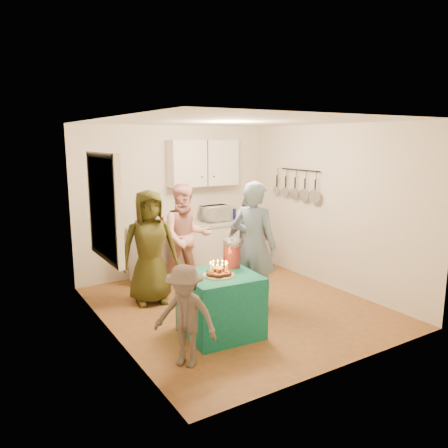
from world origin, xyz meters
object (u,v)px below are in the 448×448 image
man_birthday (254,245)px  punch_jar (232,254)px  party_table (220,304)px  microwave (216,214)px  woman_back_right (248,241)px  counter (194,250)px  woman_back_left (150,247)px  woman_back_center (186,237)px  child_near_left (185,316)px

man_birthday → punch_jar: bearing=91.3°
party_table → punch_jar: punch_jar is taller
microwave → woman_back_right: 1.03m
counter → microwave: bearing=0.0°
punch_jar → woman_back_left: size_ratio=0.20×
microwave → punch_jar: 2.38m
counter → man_birthday: bearing=-90.2°
woman_back_left → woman_back_center: 0.77m
counter → man_birthday: size_ratio=1.21×
counter → woman_back_center: woman_back_center is taller
counter → child_near_left: child_near_left is taller
man_birthday → microwave: bearing=-41.9°
microwave → woman_back_center: size_ratio=0.30×
party_table → child_near_left: (-0.71, -0.47, 0.17)m
man_birthday → woman_back_right: (0.49, 0.85, -0.16)m
woman_back_left → child_near_left: bearing=-90.6°
woman_back_center → woman_back_right: (0.93, -0.36, -0.10)m
counter → man_birthday: (-0.01, -1.83, 0.48)m
microwave → woman_back_right: size_ratio=0.34×
party_table → woman_back_right: bearing=45.1°
microwave → child_near_left: 3.50m
counter → punch_jar: bearing=-104.9°
woman_back_right → child_near_left: woman_back_right is taller
microwave → man_birthday: man_birthday is taller
woman_back_center → child_near_left: bearing=-102.7°
party_table → child_near_left: 0.87m
woman_back_center → counter: bearing=68.4°
child_near_left → party_table: bearing=86.3°
party_table → woman_back_right: woman_back_right is taller
microwave → woman_back_center: woman_back_center is taller
counter → woman_back_right: bearing=-64.0°
counter → punch_jar: (-0.57, -2.14, 0.50)m
microwave → party_table: (-1.32, -2.33, -0.67)m
counter → punch_jar: 2.27m
punch_jar → child_near_left: child_near_left is taller
woman_back_left → child_near_left: 1.97m
party_table → woman_back_right: size_ratio=0.57×
microwave → woman_back_left: bearing=-155.3°
party_table → microwave: bearing=60.4°
punch_jar → woman_back_center: woman_back_center is taller
party_table → woman_back_left: size_ratio=0.51×
woman_back_right → party_table: bearing=-139.6°
woman_back_left → woman_back_right: (1.66, -0.09, -0.09)m
counter → man_birthday: 1.89m
microwave → punch_jar: microwave is taller
party_table → man_birthday: bearing=30.2°
microwave → woman_back_left: size_ratio=0.30×
microwave → man_birthday: bearing=-108.3°
woman_back_left → woman_back_center: (0.72, 0.27, 0.01)m
microwave → woman_back_center: (-0.92, -0.62, -0.21)m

